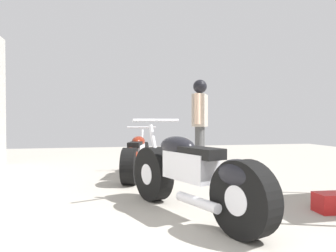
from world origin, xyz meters
name	(u,v)px	position (x,y,z in m)	size (l,w,h in m)	color
ground_plane	(164,197)	(0.00, 3.05, 0.00)	(14.63, 14.63, 0.00)	#9E998E
motorcycle_maroon_cruiser	(192,175)	(0.11, 2.20, 0.41)	(0.97, 1.96, 0.95)	black
motorcycle_black_naked	(136,157)	(-0.20, 4.40, 0.34)	(0.73, 1.75, 0.82)	black
mechanic_in_blue	(200,115)	(1.11, 5.10, 1.03)	(0.42, 0.65, 1.72)	#4C4C4C
red_toolbox	(336,202)	(1.59, 2.05, 0.10)	(0.42, 0.23, 0.20)	#B21919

